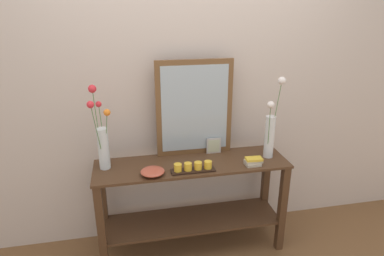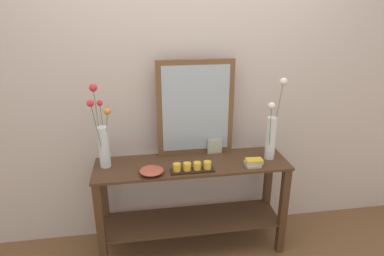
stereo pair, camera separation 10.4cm
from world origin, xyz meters
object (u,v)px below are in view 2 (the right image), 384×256
mirror_leaning (196,108)px  tall_vase_left (103,138)px  picture_frame_small (215,146)px  book_stack (253,163)px  console_table (192,195)px  candle_tray (192,168)px  vase_right (272,132)px  decorative_bowl (152,171)px

mirror_leaning → tall_vase_left: (-0.70, -0.13, -0.15)m
mirror_leaning → picture_frame_small: mirror_leaning is taller
book_stack → tall_vase_left: bearing=171.0°
console_table → candle_tray: bearing=-98.3°
console_table → vase_right: 0.79m
picture_frame_small → book_stack: 0.36m
mirror_leaning → candle_tray: size_ratio=2.37×
candle_tray → picture_frame_small: 0.36m
mirror_leaning → tall_vase_left: bearing=-169.4°
vase_right → book_stack: vase_right is taller
mirror_leaning → picture_frame_small: size_ratio=5.92×
mirror_leaning → candle_tray: 0.47m
decorative_bowl → book_stack: bearing=0.3°
picture_frame_small → book_stack: picture_frame_small is taller
console_table → book_stack: book_stack is taller
mirror_leaning → book_stack: (0.39, -0.30, -0.35)m
console_table → tall_vase_left: size_ratio=2.37×
console_table → book_stack: (0.44, -0.13, 0.31)m
picture_frame_small → book_stack: (0.23, -0.27, -0.03)m
console_table → mirror_leaning: size_ratio=1.95×
console_table → tall_vase_left: 0.82m
mirror_leaning → book_stack: bearing=-38.1°
tall_vase_left → decorative_bowl: bearing=-27.7°
console_table → book_stack: size_ratio=11.08×
mirror_leaning → decorative_bowl: mirror_leaning is taller
console_table → tall_vase_left: tall_vase_left is taller
mirror_leaning → vase_right: 0.61m
mirror_leaning → vase_right: bearing=-19.2°
candle_tray → picture_frame_small: bearing=50.4°
console_table → mirror_leaning: mirror_leaning is taller
candle_tray → decorative_bowl: (-0.29, 0.00, -0.00)m
console_table → mirror_leaning: bearing=72.3°
decorative_bowl → tall_vase_left: bearing=152.3°
tall_vase_left → candle_tray: 0.68m
tall_vase_left → vase_right: 1.26m
picture_frame_small → decorative_bowl: size_ratio=0.75×
console_table → mirror_leaning: (0.06, 0.18, 0.66)m
mirror_leaning → decorative_bowl: size_ratio=4.44×
vase_right → candle_tray: bearing=-169.7°
console_table → tall_vase_left: (-0.64, 0.05, 0.51)m
picture_frame_small → console_table: bearing=-145.4°
book_stack → picture_frame_small: bearing=130.8°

